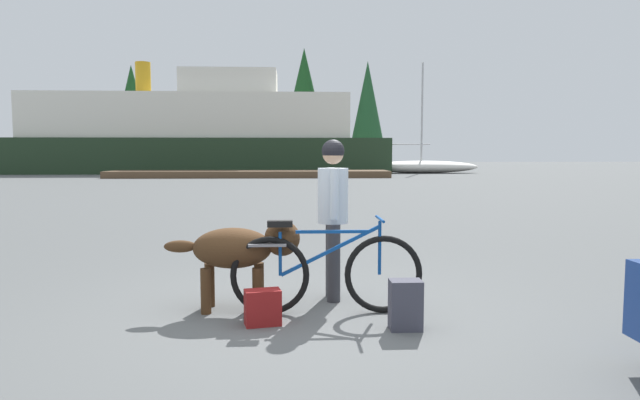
% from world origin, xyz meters
% --- Properties ---
extents(ground_plane, '(160.00, 160.00, 0.00)m').
position_xyz_m(ground_plane, '(0.00, 0.00, 0.00)').
color(ground_plane, '#595B5B').
extents(bicycle, '(1.86, 0.44, 0.93)m').
position_xyz_m(bicycle, '(0.19, 0.14, 0.41)').
color(bicycle, black).
rests_on(bicycle, ground_plane).
extents(person_cyclist, '(0.32, 0.53, 1.69)m').
position_xyz_m(person_cyclist, '(0.30, 0.69, 1.01)').
color(person_cyclist, '#333338').
rests_on(person_cyclist, ground_plane).
extents(dog, '(1.33, 0.47, 0.89)m').
position_xyz_m(dog, '(-0.63, 0.32, 0.60)').
color(dog, '#472D19').
rests_on(dog, ground_plane).
extents(backpack, '(0.28, 0.20, 0.44)m').
position_xyz_m(backpack, '(0.86, -0.38, 0.22)').
color(backpack, '#3F3F4C').
rests_on(backpack, ground_plane).
extents(handbag_pannier, '(0.35, 0.24, 0.32)m').
position_xyz_m(handbag_pannier, '(-0.40, -0.19, 0.16)').
color(handbag_pannier, maroon).
rests_on(handbag_pannier, ground_plane).
extents(dock_pier, '(16.99, 2.85, 0.40)m').
position_xyz_m(dock_pier, '(-2.74, 29.32, 0.20)').
color(dock_pier, brown).
rests_on(dock_pier, ground_plane).
extents(ferry_boat, '(28.93, 7.16, 8.12)m').
position_xyz_m(ferry_boat, '(-7.48, 37.44, 2.80)').
color(ferry_boat, '#1E331E').
rests_on(ferry_boat, ground_plane).
extents(sailboat_moored, '(8.38, 2.35, 7.94)m').
position_xyz_m(sailboat_moored, '(9.27, 35.42, 0.48)').
color(sailboat_moored, silver).
rests_on(sailboat_moored, ground_plane).
extents(pine_tree_far_left, '(3.28, 3.28, 9.99)m').
position_xyz_m(pine_tree_far_left, '(-15.76, 51.13, 6.64)').
color(pine_tree_far_left, '#4C331E').
rests_on(pine_tree_far_left, ground_plane).
extents(pine_tree_center, '(4.26, 4.26, 11.78)m').
position_xyz_m(pine_tree_center, '(1.09, 51.39, 7.29)').
color(pine_tree_center, '#4C331E').
rests_on(pine_tree_center, ground_plane).
extents(pine_tree_far_right, '(2.99, 2.99, 10.27)m').
position_xyz_m(pine_tree_far_right, '(7.19, 49.54, 6.54)').
color(pine_tree_far_right, '#4C331E').
rests_on(pine_tree_far_right, ground_plane).
extents(pine_tree_mid_back, '(3.25, 3.25, 9.45)m').
position_xyz_m(pine_tree_mid_back, '(-5.93, 55.15, 6.30)').
color(pine_tree_mid_back, '#4C331E').
rests_on(pine_tree_mid_back, ground_plane).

